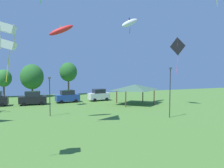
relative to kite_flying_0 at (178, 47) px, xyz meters
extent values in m
cube|color=black|center=(0.00, 0.00, 0.16)|extent=(1.12, 2.94, 3.12)
cylinder|color=#E54C93|center=(0.00, -0.02, 0.16)|extent=(0.38, 0.12, 2.83)
cylinder|color=#E54C93|center=(0.00, 0.00, -3.00)|extent=(0.49, 0.18, 3.14)
ellipsoid|color=red|center=(-20.26, -4.89, 1.22)|extent=(3.23, 1.02, 1.85)
cube|color=yellow|center=(-20.26, -4.89, 1.42)|extent=(0.39, 0.14, 0.83)
ellipsoid|color=white|center=(-7.40, 3.48, 4.28)|extent=(4.32, 2.88, 2.48)
cube|color=black|center=(-7.40, 3.48, 4.55)|extent=(0.49, 0.35, 1.15)
cylinder|color=black|center=(-7.40, 3.48, 2.93)|extent=(0.20, 0.14, 1.08)
cube|color=white|center=(-25.47, -17.39, -0.64)|extent=(1.26, 1.18, 0.79)
cube|color=white|center=(-25.47, -17.39, -1.73)|extent=(1.26, 1.18, 0.79)
cylinder|color=yellow|center=(-25.00, -17.86, -1.18)|extent=(0.02, 0.02, 1.63)
cylinder|color=yellow|center=(-25.94, -16.92, -1.18)|extent=(0.02, 0.02, 1.63)
cylinder|color=yellow|center=(-25.00, -16.92, -1.18)|extent=(0.02, 0.02, 1.63)
cylinder|color=yellow|center=(-25.47, -17.39, -3.17)|extent=(0.36, 0.12, 2.18)
cylinder|color=black|center=(-28.58, 8.73, -9.80)|extent=(0.65, 0.25, 0.64)
cylinder|color=black|center=(-28.49, 10.56, -9.80)|extent=(0.65, 0.25, 0.64)
cube|color=black|center=(-23.65, 9.17, -9.19)|extent=(4.78, 1.99, 1.22)
cube|color=#1E232D|center=(-23.65, 9.17, -8.15)|extent=(2.65, 1.77, 0.86)
cylinder|color=black|center=(-22.22, 8.21, -9.80)|extent=(0.65, 0.24, 0.64)
cylinder|color=black|center=(-22.15, 10.04, -9.80)|extent=(0.65, 0.24, 0.64)
cylinder|color=black|center=(-25.14, 8.31, -9.80)|extent=(0.65, 0.24, 0.64)
cylinder|color=black|center=(-25.08, 10.13, -9.80)|extent=(0.65, 0.24, 0.64)
cube|color=#234299|center=(-17.39, 9.91, -9.20)|extent=(4.63, 2.27, 1.19)
cube|color=#1E232D|center=(-17.39, 9.91, -8.19)|extent=(2.62, 1.89, 0.83)
cylinder|color=black|center=(-15.91, 9.21, -9.80)|extent=(0.66, 0.30, 0.64)
cylinder|color=black|center=(-16.13, 10.94, -9.80)|extent=(0.66, 0.30, 0.64)
cylinder|color=black|center=(-18.65, 8.88, -9.80)|extent=(0.66, 0.30, 0.64)
cylinder|color=black|center=(-18.86, 10.60, -9.80)|extent=(0.66, 0.30, 0.64)
cube|color=silver|center=(-11.13, 10.12, -9.20)|extent=(4.32, 2.33, 1.20)
cube|color=#1E232D|center=(-11.13, 10.12, -8.18)|extent=(2.46, 1.95, 0.84)
cylinder|color=black|center=(-9.74, 9.38, -9.80)|extent=(0.66, 0.30, 0.64)
cylinder|color=black|center=(-9.98, 11.18, -9.80)|extent=(0.66, 0.30, 0.64)
cylinder|color=black|center=(-12.28, 9.05, -9.80)|extent=(0.66, 0.30, 0.64)
cylinder|color=black|center=(-12.51, 10.85, -9.80)|extent=(0.66, 0.30, 0.64)
cylinder|color=brown|center=(-8.86, 1.72, -8.82)|extent=(0.20, 0.20, 2.60)
cylinder|color=brown|center=(-3.44, 1.72, -8.82)|extent=(0.20, 0.20, 2.60)
cylinder|color=brown|center=(-8.86, 6.11, -8.82)|extent=(0.20, 0.20, 2.60)
cylinder|color=brown|center=(-3.44, 6.11, -8.82)|extent=(0.20, 0.20, 2.60)
pyramid|color=#3D604C|center=(-6.15, 3.91, -7.02)|extent=(7.01, 5.69, 1.00)
cylinder|color=#2D2D33|center=(-21.52, -1.47, -7.53)|extent=(0.12, 0.12, 5.18)
cube|color=#4C4C51|center=(-21.52, -1.47, -4.82)|extent=(0.36, 0.20, 0.24)
cylinder|color=#2D2D33|center=(-6.38, -7.73, -6.87)|extent=(0.12, 0.12, 6.49)
cube|color=#4C4C51|center=(-6.38, -7.73, -3.50)|extent=(0.36, 0.20, 0.24)
cylinder|color=brown|center=(-29.48, 22.09, -8.66)|extent=(0.36, 0.36, 2.92)
ellipsoid|color=#337533|center=(-29.48, 22.09, -5.90)|extent=(3.47, 3.47, 3.82)
cylinder|color=brown|center=(-23.56, 20.23, -8.80)|extent=(0.36, 0.36, 2.63)
ellipsoid|color=#286628|center=(-23.56, 20.23, -5.60)|extent=(5.04, 5.04, 5.55)
cylinder|color=brown|center=(-15.28, 21.91, -8.16)|extent=(0.36, 0.36, 3.92)
ellipsoid|color=#286628|center=(-15.28, 21.91, -4.65)|extent=(4.13, 4.13, 4.55)
camera|label=1|loc=(-24.13, -34.89, -3.13)|focal=38.00mm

